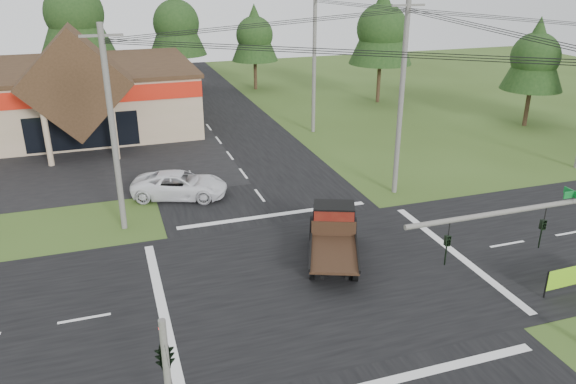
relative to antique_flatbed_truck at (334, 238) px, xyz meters
name	(u,v)px	position (x,y,z in m)	size (l,w,h in m)	color
ground	(320,277)	(-1.13, -1.25, -1.21)	(120.00, 120.00, 0.00)	#344A1A
road_ns	(320,277)	(-1.13, -1.25, -1.20)	(12.00, 120.00, 0.02)	black
road_ew	(320,277)	(-1.13, -1.25, -1.20)	(120.00, 12.00, 0.02)	black
parking_apron	(22,172)	(-15.13, 17.75, -1.19)	(28.00, 14.00, 0.02)	black
cvs_building	(7,100)	(-16.83, 28.32, 1.57)	(30.40, 18.20, 9.19)	tan
traffic_signal_mast	(571,244)	(4.69, -8.75, 3.22)	(8.12, 0.24, 7.00)	#595651
traffic_signal_corner	(164,344)	(-8.63, -8.58, 2.32)	(0.53, 2.48, 4.40)	#595651
utility_pole_nw	(113,130)	(-9.13, 6.75, 4.18)	(2.00, 0.30, 10.50)	#595651
utility_pole_ne	(401,97)	(6.87, 6.75, 4.68)	(2.00, 0.30, 11.50)	#595651
utility_pole_n	(314,62)	(6.87, 20.75, 4.53)	(2.00, 0.30, 11.20)	#595651
tree_row_c	(73,10)	(-11.13, 39.75, 7.51)	(7.28, 7.28, 13.13)	#332316
tree_row_d	(176,21)	(-1.13, 40.75, 6.17)	(6.16, 6.16, 11.11)	#332316
tree_row_e	(254,33)	(6.87, 38.75, 4.82)	(5.04, 5.04, 9.09)	#332316
tree_side_ne	(382,26)	(16.87, 28.75, 6.17)	(6.16, 6.16, 11.11)	#332316
tree_side_e_near	(536,54)	(24.87, 16.75, 4.82)	(5.04, 5.04, 9.09)	#332316
antique_flatbed_truck	(334,238)	(0.00, 0.00, 0.00)	(2.21, 5.78, 2.42)	#54100C
white_pickup	(180,185)	(-5.67, 10.08, -0.43)	(2.57, 5.57, 1.55)	white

